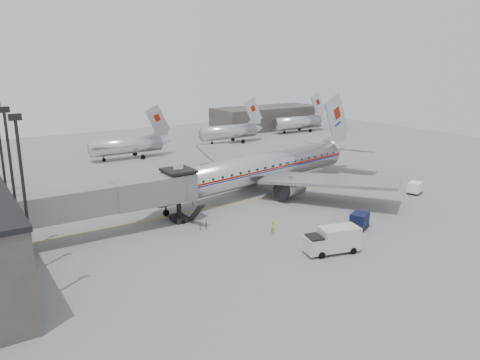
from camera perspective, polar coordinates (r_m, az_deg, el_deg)
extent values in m
plane|color=slate|center=(58.75, 2.35, -4.36)|extent=(160.00, 160.00, 0.00)
cube|color=#383533|center=(131.53, 3.24, 7.59)|extent=(30.00, 12.00, 6.00)
cube|color=gold|center=(65.06, 1.45, -2.45)|extent=(60.00, 0.15, 0.01)
cube|color=slate|center=(52.02, -20.26, -2.85)|extent=(12.00, 2.80, 3.00)
cube|color=slate|center=(54.52, -11.05, -1.41)|extent=(8.00, 3.00, 3.10)
cube|color=slate|center=(56.41, -7.45, -0.71)|extent=(3.20, 3.60, 3.20)
cube|color=black|center=(55.94, -7.52, 1.16)|extent=(3.40, 3.80, 0.30)
cube|color=white|center=(55.83, -7.53, 1.66)|extent=(1.20, 0.15, 0.80)
cylinder|color=black|center=(56.78, -7.45, -3.67)|extent=(0.56, 0.56, 2.80)
cube|color=black|center=(57.12, -7.42, -4.67)|extent=(1.60, 2.20, 0.70)
cylinder|color=black|center=(56.28, -6.97, -5.01)|extent=(0.30, 0.60, 0.60)
cylinder|color=black|center=(57.99, -7.85, -4.44)|extent=(0.30, 0.60, 0.60)
cylinder|color=#383533|center=(52.13, -25.89, -6.77)|extent=(1.60, 1.60, 2.80)
cube|color=black|center=(55.25, -5.39, -4.02)|extent=(0.90, 3.20, 2.90)
cylinder|color=black|center=(39.26, -24.55, -3.96)|extent=(0.24, 0.24, 15.00)
cube|color=black|center=(37.72, -25.75, 6.92)|extent=(0.90, 0.25, 0.50)
cylinder|color=black|center=(44.98, -25.77, -1.83)|extent=(0.24, 0.24, 15.00)
cube|color=black|center=(43.65, -26.86, 7.66)|extent=(0.90, 0.25, 0.50)
cylinder|color=black|center=(50.77, -26.71, -0.18)|extent=(0.24, 0.24, 15.00)
cylinder|color=silver|center=(93.77, -13.73, 4.09)|extent=(14.00, 3.20, 3.20)
cube|color=silver|center=(95.53, -10.02, 7.14)|extent=(5.17, 0.26, 6.52)
cylinder|color=black|center=(92.81, -16.26, 2.49)|extent=(0.24, 0.24, 1.00)
cylinder|color=silver|center=(108.44, -1.38, 5.89)|extent=(14.00, 3.20, 3.20)
cube|color=silver|center=(111.55, 1.61, 8.41)|extent=(5.17, 0.26, 6.52)
cylinder|color=black|center=(106.52, -3.43, 4.56)|extent=(0.24, 0.24, 1.00)
cylinder|color=silver|center=(125.63, 7.07, 6.99)|extent=(14.00, 3.20, 3.20)
cube|color=silver|center=(129.59, 9.46, 9.09)|extent=(5.17, 0.26, 6.52)
cylinder|color=black|center=(123.10, 5.42, 5.89)|extent=(0.24, 0.24, 1.00)
cylinder|color=silver|center=(68.19, 2.12, 1.35)|extent=(34.67, 10.14, 4.25)
cone|color=silver|center=(56.78, -11.51, -1.69)|extent=(4.13, 4.78, 4.25)
cone|color=silver|center=(82.61, 11.63, 3.73)|extent=(5.22, 4.77, 4.04)
cube|color=maroon|center=(68.12, 2.12, 1.58)|extent=(34.68, 10.19, 0.21)
cube|color=#0A0C5D|center=(68.18, 2.12, 1.37)|extent=(34.68, 10.19, 0.11)
cube|color=silver|center=(81.52, 11.68, 7.35)|extent=(7.00, 1.56, 8.82)
cube|color=gray|center=(77.91, -1.48, 2.78)|extent=(10.59, 19.35, 1.36)
cube|color=gray|center=(64.32, 10.84, -0.04)|extent=(15.50, 18.77, 1.36)
cylinder|color=gray|center=(73.19, -0.89, 0.85)|extent=(4.26, 3.05, 2.41)
cylinder|color=gray|center=(65.12, 6.19, -0.99)|extent=(4.26, 3.05, 2.41)
cylinder|color=black|center=(59.04, -9.01, -3.68)|extent=(0.23, 0.23, 1.49)
cylinder|color=black|center=(72.45, 1.71, 0.00)|extent=(0.30, 0.30, 1.61)
cylinder|color=black|center=(72.52, 1.71, -0.22)|extent=(1.20, 0.59, 1.15)
cylinder|color=black|center=(68.49, 5.23, -0.93)|extent=(0.30, 0.30, 1.61)
cylinder|color=black|center=(68.57, 5.22, -1.16)|extent=(1.20, 0.59, 1.15)
cube|color=#BBBABD|center=(48.70, 11.97, -6.93)|extent=(4.39, 3.15, 2.31)
cube|color=#BBBABD|center=(47.62, 9.04, -7.86)|extent=(2.24, 2.47, 1.54)
cube|color=black|center=(47.37, 9.07, -7.13)|extent=(1.76, 2.15, 0.66)
cylinder|color=black|center=(47.23, 9.92, -9.01)|extent=(0.75, 0.45, 0.70)
cylinder|color=black|center=(48.83, 8.83, -8.15)|extent=(0.75, 0.45, 0.70)
cylinder|color=black|center=(48.89, 13.61, -8.38)|extent=(0.75, 0.45, 0.70)
cylinder|color=black|center=(50.44, 12.43, -7.57)|extent=(0.75, 0.45, 0.70)
cube|color=black|center=(55.81, 14.35, -4.71)|extent=(2.74, 2.46, 1.57)
cube|color=black|center=(56.09, 14.30, -5.52)|extent=(2.88, 2.60, 0.13)
cylinder|color=black|center=(55.11, 14.66, -5.97)|extent=(0.36, 0.26, 0.34)
cylinder|color=black|center=(56.73, 15.23, -5.41)|extent=(0.36, 0.26, 0.34)
cylinder|color=black|center=(55.50, 13.33, -5.74)|extent=(0.36, 0.26, 0.34)
cylinder|color=black|center=(57.11, 13.94, -5.19)|extent=(0.36, 0.26, 0.34)
cube|color=white|center=(72.31, 20.55, -0.83)|extent=(2.46, 2.13, 1.46)
cube|color=black|center=(72.51, 20.49, -1.42)|extent=(2.60, 2.26, 0.13)
cylinder|color=black|center=(71.58, 20.74, -1.69)|extent=(0.34, 0.22, 0.31)
cylinder|color=black|center=(73.12, 21.16, -1.40)|extent=(0.34, 0.22, 0.31)
cylinder|color=black|center=(71.95, 19.80, -1.53)|extent=(0.34, 0.22, 0.31)
cylinder|color=black|center=(73.48, 20.24, -1.24)|extent=(0.34, 0.22, 0.31)
imported|color=#B1CC18|center=(52.58, 4.00, -5.79)|extent=(0.69, 0.58, 1.61)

